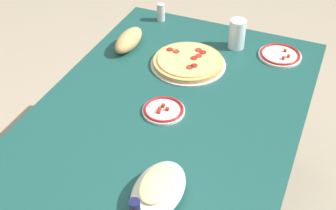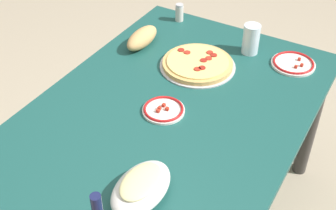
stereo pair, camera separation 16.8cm
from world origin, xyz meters
TOP-DOWN VIEW (x-y plane):
  - dining_table at (0.00, 0.00)m, footprint 1.44×0.97m
  - pepperoni_pizza at (0.32, 0.04)m, footprint 0.32×0.32m
  - baked_pasta_dish at (-0.39, -0.13)m, footprint 0.24×0.15m
  - water_glass at (0.54, -0.11)m, footprint 0.07×0.07m
  - side_plate_near at (-0.01, 0.01)m, footprint 0.16×0.16m
  - side_plate_far at (0.54, -0.31)m, footprint 0.19×0.19m
  - bread_loaf at (0.35, 0.34)m, footprint 0.21×0.09m
  - spice_shaker at (0.64, 0.31)m, footprint 0.04×0.04m

SIDE VIEW (x-z plane):
  - dining_table at x=0.00m, z-range 0.25..0.96m
  - side_plate_far at x=0.54m, z-range 0.70..0.72m
  - side_plate_near at x=-0.01m, z-range 0.70..0.72m
  - pepperoni_pizza at x=0.32m, z-range 0.70..0.74m
  - bread_loaf at x=0.35m, z-range 0.70..0.78m
  - baked_pasta_dish at x=-0.39m, z-range 0.71..0.78m
  - spice_shaker at x=0.64m, z-range 0.70..0.79m
  - water_glass at x=0.54m, z-range 0.70..0.84m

